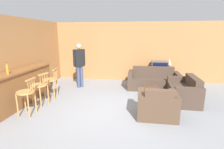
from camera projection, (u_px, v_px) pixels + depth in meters
ground_plane at (112, 111)px, 4.79m from camera, size 24.00×24.00×0.00m
wall_back at (124, 52)px, 7.83m from camera, size 9.40×0.08×2.60m
wall_left at (30, 57)px, 6.15m from camera, size 0.08×8.46×2.60m
bar_counter at (20, 87)px, 5.18m from camera, size 0.55×2.76×1.05m
bar_chair_near at (26, 94)px, 4.47m from camera, size 0.44×0.44×0.99m
bar_chair_mid at (40, 87)px, 5.09m from camera, size 0.53×0.53×0.99m
bar_chair_far at (51, 81)px, 5.70m from camera, size 0.50×0.50×0.99m
couch_far at (153, 81)px, 6.74m from camera, size 1.91×0.85×0.82m
armchair_near at (157, 106)px, 4.41m from camera, size 0.98×0.81×0.80m
loveseat_right at (184, 92)px, 5.49m from camera, size 0.78×1.47×0.79m
coffee_table at (152, 90)px, 5.61m from camera, size 0.51×0.85×0.38m
tv_unit at (159, 77)px, 7.49m from camera, size 1.03×0.56×0.52m
tv at (159, 66)px, 7.38m from camera, size 0.68×0.42×0.45m
bottle at (7, 69)px, 4.54m from camera, size 0.06×0.06×0.31m
book_on_table at (154, 89)px, 5.46m from camera, size 0.16×0.12×0.03m
table_lamp at (169, 62)px, 7.28m from camera, size 0.22×0.22×0.56m
person_by_window at (79, 63)px, 6.79m from camera, size 0.38×0.40×1.72m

